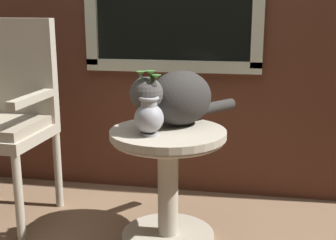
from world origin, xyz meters
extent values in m
cube|color=beige|center=(0.13, 0.75, 0.80)|extent=(1.06, 0.03, 0.07)
cylinder|color=#B2A893|center=(0.22, 0.13, 0.01)|extent=(0.47, 0.47, 0.03)
cylinder|color=#B2A893|center=(0.22, 0.13, 0.28)|extent=(0.10, 0.10, 0.51)
cylinder|color=#B2A893|center=(0.22, 0.13, 0.55)|extent=(0.56, 0.56, 0.03)
torus|color=#B2A893|center=(0.22, 0.13, 0.53)|extent=(0.54, 0.54, 0.02)
cylinder|color=#B2A893|center=(-0.50, -0.02, 0.23)|extent=(0.04, 0.04, 0.45)
cylinder|color=#B2A893|center=(-0.48, 0.40, 0.23)|extent=(0.04, 0.04, 0.45)
cube|color=#B2A893|center=(-0.70, 0.20, 0.48)|extent=(0.50, 0.49, 0.06)
cube|color=#B2A893|center=(-0.69, 0.40, 0.80)|extent=(0.48, 0.08, 0.58)
cube|color=#B2A893|center=(-0.49, 0.19, 0.69)|extent=(0.07, 0.43, 0.04)
ellipsoid|color=#33302D|center=(0.26, 0.25, 0.71)|extent=(0.42, 0.43, 0.27)
sphere|color=#494643|center=(0.13, 0.08, 0.75)|extent=(0.16, 0.16, 0.16)
cone|color=#33302D|center=(0.10, 0.11, 0.82)|extent=(0.05, 0.05, 0.05)
cone|color=#33302D|center=(0.16, 0.06, 0.82)|extent=(0.05, 0.05, 0.05)
cylinder|color=#33302D|center=(0.41, 0.43, 0.63)|extent=(0.24, 0.27, 0.06)
cylinder|color=#99999E|center=(0.15, 0.03, 0.58)|extent=(0.08, 0.08, 0.01)
ellipsoid|color=#99999E|center=(0.15, 0.03, 0.65)|extent=(0.14, 0.14, 0.14)
cylinder|color=#99999E|center=(0.15, 0.03, 0.72)|extent=(0.07, 0.07, 0.04)
torus|color=#99999E|center=(0.15, 0.03, 0.74)|extent=(0.09, 0.09, 0.02)
cylinder|color=#47893D|center=(0.17, 0.04, 0.79)|extent=(0.04, 0.03, 0.10)
cone|color=#47893D|center=(0.18, 0.05, 0.84)|extent=(0.04, 0.04, 0.02)
cylinder|color=#47893D|center=(0.13, 0.04, 0.80)|extent=(0.05, 0.03, 0.11)
cone|color=#47893D|center=(0.11, 0.05, 0.85)|extent=(0.04, 0.04, 0.02)
cylinder|color=#47893D|center=(0.16, 0.04, 0.80)|extent=(0.01, 0.03, 0.11)
cone|color=#47893D|center=(0.16, 0.05, 0.86)|extent=(0.04, 0.04, 0.02)
camera|label=1|loc=(0.61, -1.93, 1.14)|focal=48.46mm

